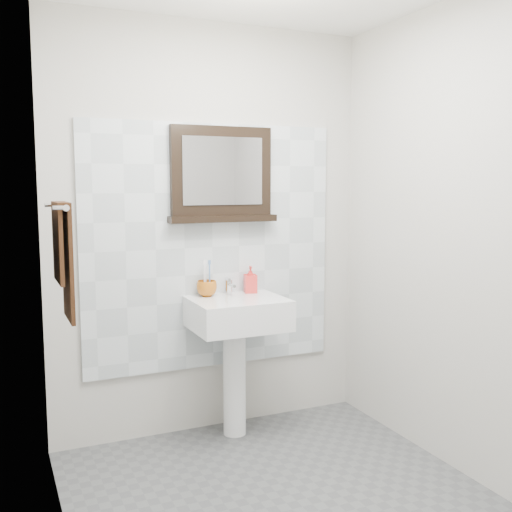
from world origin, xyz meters
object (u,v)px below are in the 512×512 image
at_px(pedestal_sink, 237,328).
at_px(hand_towel, 64,252).
at_px(toothbrush_cup, 207,288).
at_px(soap_dispenser, 250,279).
at_px(framed_mirror, 222,177).

xyz_separation_m(pedestal_sink, hand_towel, (-1.02, -0.38, 0.55)).
distance_m(toothbrush_cup, soap_dispenser, 0.29).
bearing_deg(pedestal_sink, framed_mirror, 96.70).
height_order(soap_dispenser, hand_towel, hand_towel).
bearing_deg(framed_mirror, pedestal_sink, -83.30).
bearing_deg(soap_dispenser, hand_towel, -142.96).
distance_m(pedestal_sink, toothbrush_cup, 0.30).
relative_size(pedestal_sink, soap_dispenser, 5.72).
bearing_deg(framed_mirror, soap_dispenser, -16.89).
distance_m(toothbrush_cup, hand_towel, 1.06).
distance_m(soap_dispenser, framed_mirror, 0.66).
relative_size(pedestal_sink, toothbrush_cup, 7.90).
bearing_deg(toothbrush_cup, soap_dispenser, 0.72).
xyz_separation_m(soap_dispenser, framed_mirror, (-0.17, 0.05, 0.64)).
height_order(toothbrush_cup, framed_mirror, framed_mirror).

